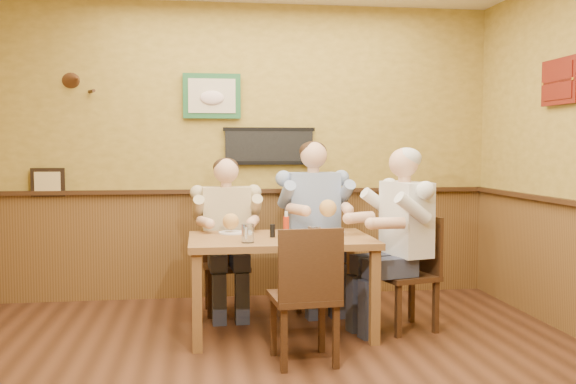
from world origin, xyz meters
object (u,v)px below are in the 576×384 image
Objects in this scene: diner_blue_polo at (313,233)px; diner_white_elder at (406,249)px; chair_back_right at (312,255)px; cola_tumbler at (315,235)px; salt_shaker at (252,233)px; chair_back_left at (226,265)px; chair_right_end at (406,273)px; chair_near_side at (304,294)px; diner_tan_shirt at (226,244)px; water_glass_mid at (313,234)px; pepper_shaker at (273,231)px; dining_table at (281,249)px; hot_sauce_bottle at (286,226)px; water_glass_left at (248,233)px.

diner_blue_polo reaches higher than diner_white_elder.
chair_back_right is 1.13m from cola_tumbler.
chair_back_left is at bearing 103.21° from salt_shaker.
chair_right_end is 0.89m from cola_tumbler.
salt_shaker is (-0.44, 0.27, -0.01)m from cola_tumbler.
chair_near_side is (-0.92, -0.65, 0.01)m from chair_right_end.
diner_tan_shirt is at bearing 121.74° from cola_tumbler.
chair_back_right is at bearing 4.41° from diner_tan_shirt.
pepper_shaker is (-0.26, 0.29, -0.01)m from water_glass_mid.
diner_tan_shirt is 1.16m from cola_tumbler.
diner_white_elder is 1.22m from salt_shaker.
dining_table is 0.77m from diner_tan_shirt.
chair_right_end is 1.02m from hot_sauce_bottle.
dining_table is 0.41m from water_glass_left.
diner_tan_shirt is 14.12× the size of salt_shaker.
hot_sauce_bottle is (0.43, -0.71, 0.24)m from diner_tan_shirt.
cola_tumbler is at bearing -85.60° from chair_right_end.
dining_table is 0.85m from diner_blue_polo.
water_glass_mid is at bearing -106.07° from diner_blue_polo.
chair_back_left is 9.88× the size of salt_shaker.
chair_near_side is 8.27× the size of water_glass_mid.
pepper_shaker is (-0.45, -0.77, 0.13)m from diner_blue_polo.
diner_white_elder is at bearing 9.54° from water_glass_left.
dining_table is at bearing -122.84° from diner_blue_polo.
dining_table is at bearing -106.92° from diner_white_elder.
dining_table is at bearing 43.60° from water_glass_left.
chair_near_side is at bearing -108.38° from diner_blue_polo.
diner_blue_polo is (0.32, 1.46, 0.21)m from chair_near_side.
chair_back_right is 1.12m from water_glass_mid.
water_glass_left is (-1.26, -0.21, 0.17)m from diner_white_elder.
salt_shaker is (0.05, 0.22, -0.02)m from water_glass_left.
diner_tan_shirt is (-0.77, -0.10, 0.14)m from chair_back_right.
chair_back_right is 0.20m from diner_blue_polo.
diner_white_elder reaches higher than water_glass_left.
diner_white_elder reaches higher than diner_tan_shirt.
diner_white_elder is (0.92, 0.65, 0.18)m from chair_near_side.
water_glass_left is 0.38m from hot_sauce_bottle.
water_glass_mid reaches higher than chair_back_left.
diner_blue_polo reaches higher than dining_table.
chair_right_end is at bearing 9.54° from water_glass_left.
chair_right_end is at bearing -2.35° from pepper_shaker.
chair_back_right is at bearing -6.02° from diner_blue_polo.
chair_right_end is 9.07× the size of pepper_shaker.
dining_table is 1.09× the size of diner_white_elder.
chair_near_side reaches higher than water_glass_mid.
chair_near_side is (0.46, -1.36, 0.04)m from chair_back_left.
diner_white_elder reaches higher than chair_right_end.
hot_sauce_bottle reaches higher than chair_back_left.
dining_table is at bearing 4.77° from pepper_shaker.
hot_sauce_bottle is at bearing -61.77° from diner_tan_shirt.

